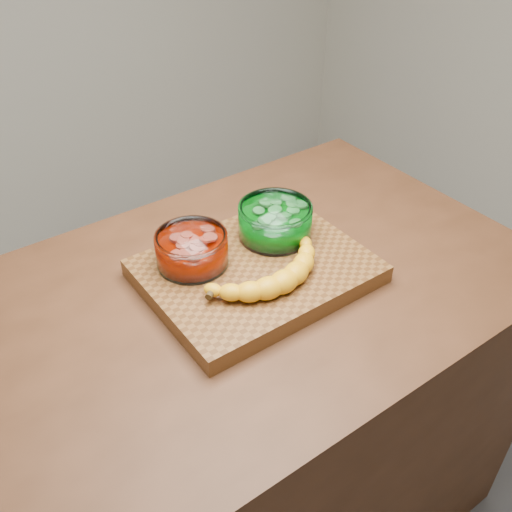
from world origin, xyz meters
TOP-DOWN VIEW (x-y plane):
  - ground at (0.00, 0.00)m, footprint 3.50×3.50m
  - counter at (0.00, 0.00)m, footprint 1.20×0.80m
  - cutting_board at (0.00, 0.00)m, footprint 0.45×0.35m
  - bowl_red at (-0.11, 0.08)m, footprint 0.15×0.15m
  - bowl_green at (0.09, 0.06)m, footprint 0.16×0.16m
  - banana at (-0.01, -0.06)m, footprint 0.31×0.14m

SIDE VIEW (x-z plane):
  - ground at x=0.00m, z-range 0.00..0.00m
  - counter at x=0.00m, z-range 0.00..0.90m
  - cutting_board at x=0.00m, z-range 0.90..0.94m
  - banana at x=-0.01m, z-range 0.94..0.98m
  - bowl_red at x=-0.11m, z-range 0.94..1.01m
  - bowl_green at x=0.09m, z-range 0.94..1.01m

